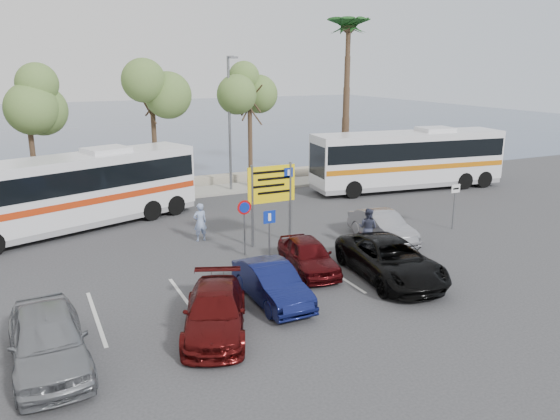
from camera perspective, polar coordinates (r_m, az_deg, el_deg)
name	(u,v)px	position (r m, az deg, el deg)	size (l,w,h in m)	color
ground	(283,271)	(21.02, 0.30, -6.44)	(120.00, 120.00, 0.00)	#323335
kerb_strip	(182,194)	(33.61, -10.17, 1.68)	(44.00, 2.40, 0.15)	#9C998E
seawall	(174,184)	(35.45, -11.06, 2.70)	(48.00, 0.80, 0.60)	#9D957E
sea	(88,123)	(78.45, -19.41, 8.56)	(140.00, 140.00, 0.00)	#43526B
tree_left	(26,98)	(31.65, -25.00, 10.59)	(3.20, 3.20, 7.20)	#382619
tree_mid	(151,83)	(32.40, -13.33, 12.79)	(3.20, 3.20, 8.00)	#382619
tree_right	(249,90)	(34.22, -3.21, 12.44)	(3.20, 3.20, 7.40)	#382619
palm_tree	(348,29)	(37.49, 7.17, 18.24)	(4.80, 4.80, 11.20)	#382619
street_lamp_right	(230,117)	(33.34, -5.27, 9.63)	(0.45, 1.15, 8.01)	slate
direction_sign	(272,190)	(23.48, -0.89, 2.07)	(2.20, 0.12, 3.60)	slate
sign_no_stop	(244,218)	(22.36, -3.74, -0.89)	(0.60, 0.08, 2.35)	slate
sign_parking	(269,230)	(21.14, -1.12, -2.11)	(0.50, 0.07, 2.25)	slate
sign_taxi	(455,200)	(27.21, 17.78, 0.97)	(0.50, 0.07, 2.20)	slate
lane_markings	(266,286)	(19.74, -1.43, -7.91)	(12.02, 4.20, 0.01)	silver
coach_bus_left	(74,194)	(27.58, -20.70, 1.58)	(12.24, 6.48, 3.77)	silver
coach_bus_right	(408,161)	(35.31, 13.21, 4.98)	(12.55, 4.17, 3.84)	silver
car_silver_a	(48,340)	(15.70, -23.09, -12.35)	(1.87, 4.65, 1.59)	gray
car_blue	(272,283)	(18.26, -0.85, -7.67)	(1.38, 3.95, 1.30)	#0F1548
car_maroon	(215,312)	(16.44, -6.80, -10.52)	(1.78, 4.39, 1.27)	#4C0C0C
car_red	(308,255)	(20.85, 2.96, -4.75)	(1.53, 3.80, 1.30)	#44090C
suv_black	(390,260)	(20.55, 11.47, -5.09)	(2.44, 5.28, 1.47)	black
car_silver_b	(382,226)	(24.83, 10.66, -1.70)	(1.40, 4.01, 1.32)	gray
pedestrian_near	(200,222)	(24.59, -8.36, -1.27)	(0.63, 0.41, 1.73)	#8497C0
pedestrian_far	(368,228)	(23.75, 9.16, -1.87)	(0.85, 0.66, 1.75)	#303448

